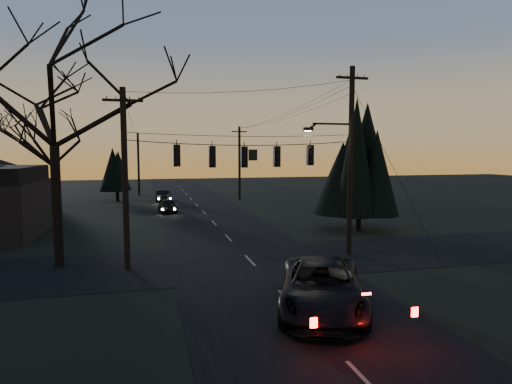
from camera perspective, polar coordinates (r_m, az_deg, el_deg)
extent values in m
plane|color=black|center=(13.12, 10.19, -19.69)|extent=(160.00, 160.00, 0.00)
cube|color=black|center=(31.67, -5.06, -4.73)|extent=(8.00, 120.00, 0.02)
cube|color=black|center=(22.08, -0.79, -9.15)|extent=(60.00, 7.00, 0.02)
cylinder|color=black|center=(21.33, -1.47, 6.86)|extent=(11.50, 0.04, 0.04)
cylinder|color=black|center=(22.59, -25.00, -1.84)|extent=(0.44, 0.44, 5.81)
cylinder|color=black|center=(31.08, 13.51, -3.57)|extent=(0.36, 0.36, 1.60)
cone|color=black|center=(30.72, 13.68, 4.22)|extent=(4.27, 4.27, 7.64)
cylinder|color=black|center=(40.42, -25.35, 0.08)|extent=(0.44, 0.44, 4.39)
cylinder|color=black|center=(50.69, -17.98, -0.29)|extent=(0.36, 0.36, 1.60)
cone|color=black|center=(50.52, -18.06, 2.53)|extent=(3.30, 3.30, 4.18)
imported|color=black|center=(15.40, 8.77, -12.44)|extent=(4.79, 6.68, 1.69)
imported|color=black|center=(40.30, -11.69, -1.75)|extent=(1.71, 3.85, 1.29)
imported|color=black|center=(49.32, -12.20, -0.48)|extent=(1.89, 4.08, 1.30)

